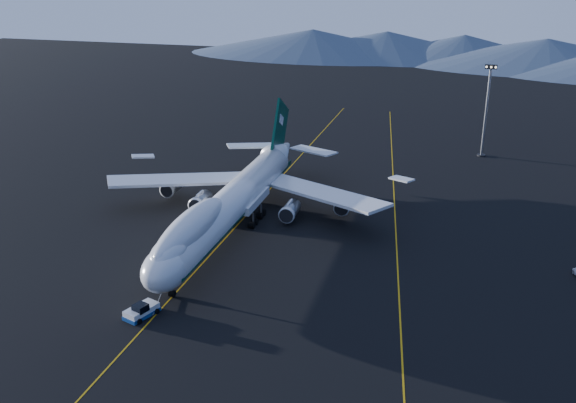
# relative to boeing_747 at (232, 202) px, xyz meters

# --- Properties ---
(ground) EXTENTS (500.00, 500.00, 0.00)m
(ground) POSITION_rel_boeing_747_xyz_m (-0.00, -0.03, -5.81)
(ground) COLOR black
(ground) RESTS_ON ground
(taxiway_line_main) EXTENTS (0.25, 220.00, 0.01)m
(taxiway_line_main) POSITION_rel_boeing_747_xyz_m (-0.00, -0.03, -5.80)
(taxiway_line_main) COLOR #C7920B
(taxiway_line_main) RESTS_ON ground
(taxiway_line_side) EXTENTS (28.08, 198.09, 0.01)m
(taxiway_line_side) POSITION_rel_boeing_747_xyz_m (30.00, 9.97, -5.80)
(taxiway_line_side) COLOR #C7920B
(taxiway_line_side) RESTS_ON ground
(boeing_747) EXTENTS (59.62, 72.43, 19.37)m
(boeing_747) POSITION_rel_boeing_747_xyz_m (0.00, 0.00, 0.00)
(boeing_747) COLOR silver
(boeing_747) RESTS_ON ground
(pushback_tug) EXTENTS (4.28, 5.84, 2.29)m
(pushback_tug) POSITION_rel_boeing_747_xyz_m (-1.79, -32.99, -5.09)
(pushback_tug) COLOR silver
(pushback_tug) RESTS_ON ground
(floodlight_mast) EXTENTS (2.95, 2.21, 23.85)m
(floodlight_mast) POSITION_rel_boeing_747_xyz_m (45.91, 64.21, 6.27)
(floodlight_mast) COLOR black
(floodlight_mast) RESTS_ON ground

